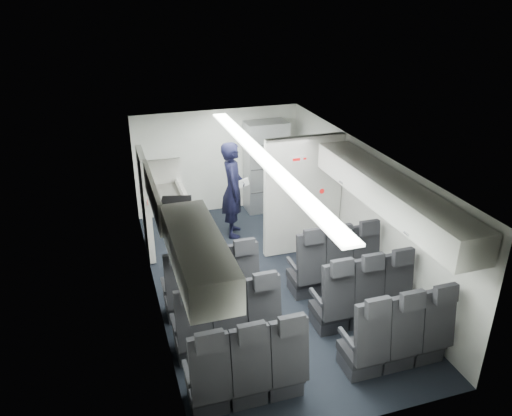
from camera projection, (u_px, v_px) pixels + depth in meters
cabin_shell at (264, 220)px, 7.65m from camera, size 3.41×6.01×2.16m
seat_row_front at (275, 278)px, 7.49m from camera, size 3.33×0.56×1.24m
seat_row_mid at (297, 312)px, 6.71m from camera, size 3.33×0.56×1.24m
seat_row_rear at (325, 356)px, 5.93m from camera, size 3.33×0.56×1.24m
overhead_bin_left_rear at (198, 254)px, 5.23m from camera, size 0.53×1.80×0.40m
overhead_bin_left_front_open at (169, 201)px, 6.78m from camera, size 0.64×1.70×0.72m
overhead_bin_right_rear at (427, 219)px, 6.00m from camera, size 0.53×1.80×0.40m
overhead_bin_right_front at (357, 171)px, 7.51m from camera, size 0.53×1.70×0.40m
bulkhead_partition at (303, 196)px, 8.63m from camera, size 1.40×0.15×2.13m
galley_unit at (266, 167)px, 10.34m from camera, size 0.85×0.52×1.90m
boarding_door at (146, 204)px, 8.62m from camera, size 0.12×1.27×1.86m
flight_attendant at (233, 190)px, 9.29m from camera, size 0.58×0.75×1.84m
carry_on_bag at (177, 207)px, 6.51m from camera, size 0.43×0.35×0.23m
papers at (244, 183)px, 9.24m from camera, size 0.21×0.03×0.14m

